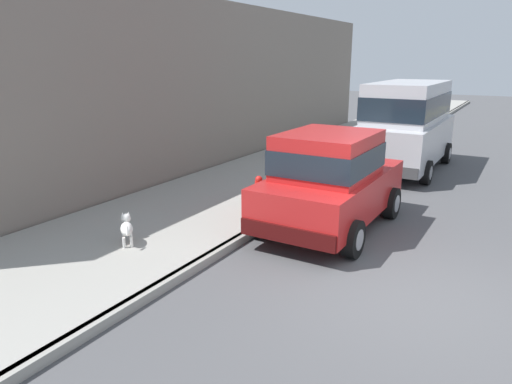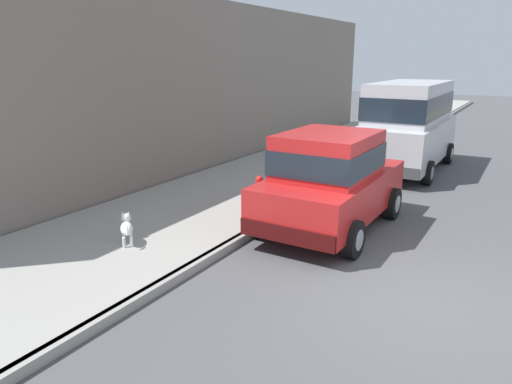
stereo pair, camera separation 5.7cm
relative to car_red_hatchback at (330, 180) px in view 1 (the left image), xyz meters
name	(u,v)px [view 1 (the left image)]	position (x,y,z in m)	size (l,w,h in m)	color
ground_plane	(419,299)	(2.13, -1.96, -0.98)	(80.00, 80.00, 0.00)	#4C4C4F
curb	(225,248)	(-1.07, -1.96, -0.91)	(0.16, 64.00, 0.14)	gray
sidewalk	(146,229)	(-2.87, -1.96, -0.91)	(3.60, 64.00, 0.14)	#99968E
car_red_hatchback	(330,180)	(0.00, 0.00, 0.00)	(1.98, 3.81, 1.88)	red
car_silver_van	(407,122)	(0.00, 5.84, 0.42)	(2.15, 4.91, 2.52)	#BCBCC1
dog_white	(127,227)	(-2.54, -2.75, -0.55)	(0.59, 0.55, 0.49)	white
fire_hydrant	(259,194)	(-1.52, -0.04, -0.50)	(0.34, 0.24, 0.72)	red
building_facade	(232,85)	(-4.97, 4.25, 1.39)	(0.50, 20.00, 4.72)	slate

